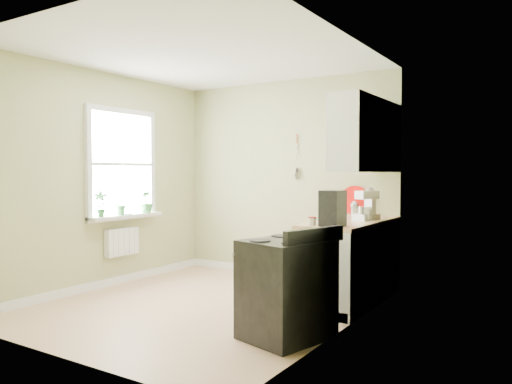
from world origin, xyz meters
The scene contains 21 objects.
floor centered at (0.00, 0.00, -0.01)m, with size 3.20×3.60×0.02m, color tan.
ceiling centered at (0.00, 0.00, 2.71)m, with size 3.20×3.60×0.02m, color white.
wall_back centered at (0.00, 1.81, 1.35)m, with size 3.20×0.02×2.70m, color tan.
wall_left centered at (-1.61, 0.00, 1.35)m, with size 0.02×3.60×2.70m, color tan.
wall_right centered at (1.61, 0.00, 1.35)m, with size 0.02×3.60×2.70m, color tan.
base_cabinets centered at (1.30, 1.00, 0.43)m, with size 0.60×1.60×0.87m, color white.
countertop centered at (1.29, 1.00, 0.89)m, with size 0.64×1.60×0.04m, color #E6B98D.
upper_cabinets centered at (1.43, 1.10, 1.85)m, with size 0.35×1.40×0.80m, color white.
window centered at (-1.58, 0.30, 1.55)m, with size 0.06×1.14×1.44m.
window_sill centered at (-1.51, 0.30, 0.88)m, with size 0.18×1.14×0.04m, color white.
radiator centered at (-1.54, 0.25, 0.55)m, with size 0.12×0.50×0.35m, color white.
wall_utensils centered at (0.20, 1.78, 1.56)m, with size 0.02×0.14×0.58m.
stove centered at (1.28, -0.46, 0.44)m, with size 0.78×0.83×0.98m.
stand_mixer centered at (1.41, 1.17, 1.06)m, with size 0.27×0.33×0.36m.
kettle centered at (1.05, 1.72, 1.00)m, with size 0.17×0.10×0.18m.
coffee_maker centered at (1.35, 0.35, 1.08)m, with size 0.22×0.24×0.36m.
red_tray centered at (1.05, 1.72, 1.09)m, with size 0.37×0.37×0.02m, color red.
jar centered at (1.15, 0.30, 0.96)m, with size 0.08×0.08×0.09m.
plant_a centered at (-1.50, -0.12, 1.06)m, with size 0.17×0.12×0.32m, color #246228.
plant_b centered at (-1.50, 0.22, 1.04)m, with size 0.15×0.12×0.27m, color #246228.
plant_c centered at (-1.50, 0.66, 1.05)m, with size 0.17×0.17×0.30m, color #246228.
Camera 1 is at (3.35, -4.22, 1.44)m, focal length 35.00 mm.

